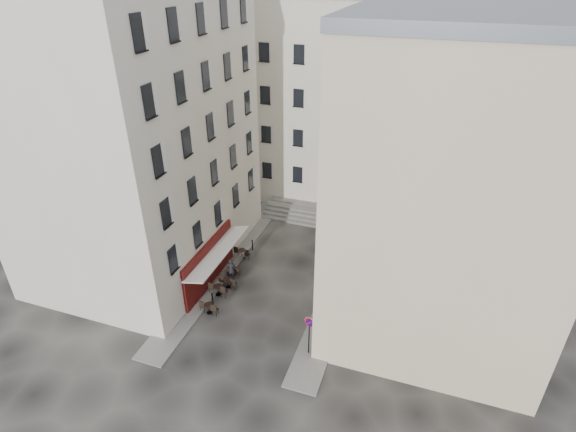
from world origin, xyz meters
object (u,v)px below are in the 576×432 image
at_px(bistro_table_a, 209,308).
at_px(pedestrian, 231,270).
at_px(no_parking_sign, 309,329).
at_px(bistro_table_b, 218,289).

relative_size(bistro_table_a, pedestrian, 0.71).
xyz_separation_m(bistro_table_a, pedestrian, (-0.15, 3.77, 0.45)).
xyz_separation_m(no_parking_sign, bistro_table_b, (-7.56, 3.21, -1.52)).
bearing_deg(pedestrian, bistro_table_b, 52.23).
xyz_separation_m(no_parking_sign, bistro_table_a, (-7.28, 1.32, -1.54)).
distance_m(bistro_table_a, pedestrian, 3.80).
relative_size(bistro_table_b, pedestrian, 0.75).
bearing_deg(bistro_table_b, no_parking_sign, -23.03).
bearing_deg(bistro_table_b, bistro_table_a, -81.60).
bearing_deg(bistro_table_a, pedestrian, 92.35).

